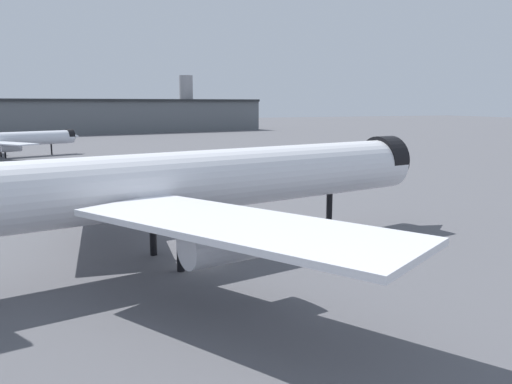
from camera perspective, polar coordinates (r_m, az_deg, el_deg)
ground at (r=50.60m, az=-5.74°, el=-7.86°), size 900.00×900.00×0.00m
airliner_near_gate at (r=50.98m, az=-7.50°, el=0.96°), size 63.29×57.05×17.15m
airliner_far_taxiway at (r=163.12m, az=-25.36°, el=5.18°), size 40.33×35.91×11.39m
terminal_building at (r=273.82m, az=-17.10°, el=7.91°), size 181.46×46.20×29.63m
baggage_tug_wing at (r=88.60m, az=0.86°, el=0.44°), size 3.33×3.48×1.85m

